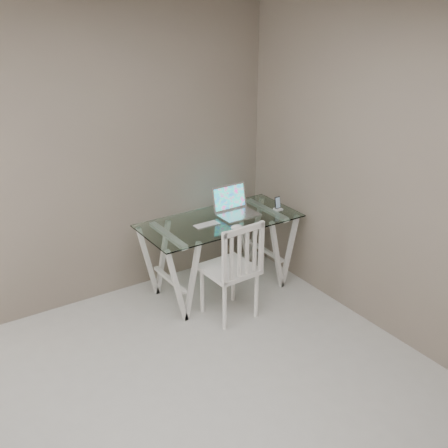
# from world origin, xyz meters

# --- Properties ---
(room) EXTENTS (4.50, 4.52, 2.71)m
(room) POSITION_xyz_m (-0.06, 0.02, 1.72)
(room) COLOR #B2B1AB
(room) RESTS_ON ground
(desk) EXTENTS (1.50, 0.70, 0.75)m
(desk) POSITION_xyz_m (1.19, 1.70, 0.38)
(desk) COLOR silver
(desk) RESTS_ON ground
(chair) EXTENTS (0.45, 0.45, 0.94)m
(chair) POSITION_xyz_m (1.02, 1.21, 0.52)
(chair) COLOR white
(chair) RESTS_ON ground
(laptop) EXTENTS (0.37, 0.31, 0.26)m
(laptop) POSITION_xyz_m (1.39, 1.76, 0.81)
(laptop) COLOR silver
(laptop) RESTS_ON desk
(keyboard) EXTENTS (0.25, 0.11, 0.01)m
(keyboard) POSITION_xyz_m (1.02, 1.67, 0.75)
(keyboard) COLOR silver
(keyboard) RESTS_ON desk
(mouse) EXTENTS (0.11, 0.07, 0.04)m
(mouse) POSITION_xyz_m (1.20, 1.45, 0.76)
(mouse) COLOR white
(mouse) RESTS_ON desk
(phone_dock) EXTENTS (0.07, 0.07, 0.13)m
(phone_dock) POSITION_xyz_m (1.80, 1.60, 0.78)
(phone_dock) COLOR white
(phone_dock) RESTS_ON desk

